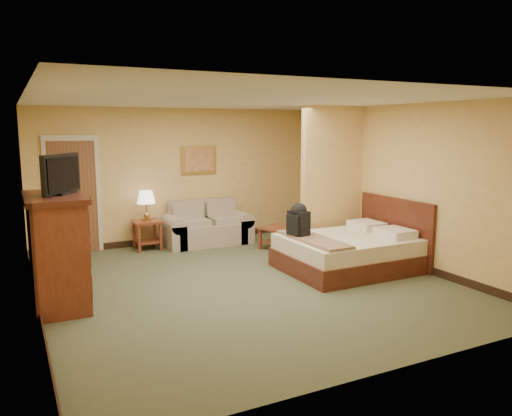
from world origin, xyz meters
TOP-DOWN VIEW (x-y plane):
  - floor at (0.00, 0.00)m, footprint 6.00×6.00m
  - ceiling at (0.00, 0.00)m, footprint 6.00×6.00m
  - back_wall at (0.00, 3.00)m, footprint 5.50×0.02m
  - left_wall at (-2.75, 0.00)m, footprint 0.02×6.00m
  - right_wall at (2.75, 0.00)m, footprint 0.02×6.00m
  - partition at (2.15, 0.93)m, footprint 1.20×0.15m
  - door at (-1.95, 2.96)m, footprint 0.94×0.16m
  - baseboard at (0.00, 2.99)m, footprint 5.50×0.02m
  - loveseat at (0.42, 2.57)m, footprint 1.66×0.77m
  - side_table at (-0.73, 2.65)m, footprint 0.49×0.49m
  - table_lamp at (-0.73, 2.65)m, footprint 0.33×0.33m
  - coffee_table at (1.49, 1.57)m, footprint 0.85×0.85m
  - wall_picture at (0.42, 2.97)m, footprint 0.72×0.04m
  - dresser at (-2.48, 0.23)m, footprint 0.69×1.32m
  - tv at (-2.38, 0.23)m, footprint 0.51×0.70m
  - bed at (1.82, -0.10)m, footprint 1.98×1.68m
  - backpack at (1.02, 0.19)m, footprint 0.28×0.36m

SIDE VIEW (x-z plane):
  - floor at x=0.00m, z-range 0.00..0.00m
  - baseboard at x=0.00m, z-range 0.00..0.12m
  - loveseat at x=0.42m, z-range -0.15..0.69m
  - bed at x=1.82m, z-range -0.25..0.84m
  - coffee_table at x=1.49m, z-range 0.09..0.50m
  - side_table at x=-0.73m, z-range 0.09..0.63m
  - dresser at x=-2.48m, z-range 0.01..1.42m
  - backpack at x=1.02m, z-range 0.55..1.09m
  - table_lamp at x=-0.73m, z-range 0.69..1.24m
  - door at x=-1.95m, z-range -0.02..2.08m
  - back_wall at x=0.00m, z-range 0.00..2.60m
  - left_wall at x=-2.75m, z-range 0.00..2.60m
  - right_wall at x=2.75m, z-range 0.00..2.60m
  - partition at x=2.15m, z-range 0.00..2.60m
  - wall_picture at x=0.42m, z-range 1.32..1.88m
  - tv at x=-2.38m, z-range 1.40..1.89m
  - ceiling at x=0.00m, z-range 2.60..2.60m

